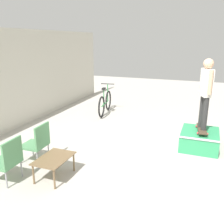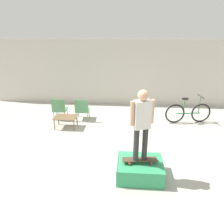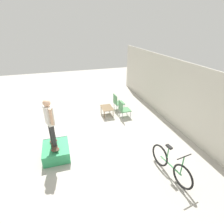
{
  "view_description": "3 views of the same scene",
  "coord_description": "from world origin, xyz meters",
  "px_view_note": "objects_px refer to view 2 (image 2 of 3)",
  "views": [
    {
      "loc": [
        -5.46,
        -1.18,
        2.67
      ],
      "look_at": [
        -0.03,
        0.93,
        0.98
      ],
      "focal_mm": 40.0,
      "sensor_mm": 36.0,
      "label": 1
    },
    {
      "loc": [
        0.58,
        -5.66,
        3.51
      ],
      "look_at": [
        0.03,
        1.1,
        0.83
      ],
      "focal_mm": 35.0,
      "sensor_mm": 36.0,
      "label": 2
    },
    {
      "loc": [
        6.29,
        -0.62,
        4.37
      ],
      "look_at": [
        -0.0,
        1.28,
        1.02
      ],
      "focal_mm": 28.0,
      "sensor_mm": 36.0,
      "label": 3
    }
  ],
  "objects_px": {
    "skate_ramp_box": "(140,169)",
    "coffee_table": "(66,118)",
    "bicycle": "(188,113)",
    "person_skater": "(142,120)",
    "patio_chair_left": "(59,108)",
    "patio_chair_right": "(82,109)",
    "skateboard_on_ramp": "(140,160)"
  },
  "relations": [
    {
      "from": "patio_chair_left",
      "to": "skateboard_on_ramp",
      "type": "bearing_deg",
      "value": 128.71
    },
    {
      "from": "person_skater",
      "to": "patio_chair_right",
      "type": "bearing_deg",
      "value": 101.3
    },
    {
      "from": "patio_chair_right",
      "to": "coffee_table",
      "type": "bearing_deg",
      "value": 55.53
    },
    {
      "from": "skateboard_on_ramp",
      "to": "coffee_table",
      "type": "height_order",
      "value": "skateboard_on_ramp"
    },
    {
      "from": "bicycle",
      "to": "coffee_table",
      "type": "bearing_deg",
      "value": -178.43
    },
    {
      "from": "skateboard_on_ramp",
      "to": "person_skater",
      "type": "relative_size",
      "value": 0.5
    },
    {
      "from": "skate_ramp_box",
      "to": "coffee_table",
      "type": "bearing_deg",
      "value": 134.65
    },
    {
      "from": "skateboard_on_ramp",
      "to": "patio_chair_left",
      "type": "xyz_separation_m",
      "value": [
        -3.04,
        3.4,
        -0.04
      ]
    },
    {
      "from": "patio_chair_left",
      "to": "bicycle",
      "type": "bearing_deg",
      "value": 177.85
    },
    {
      "from": "patio_chair_left",
      "to": "bicycle",
      "type": "height_order",
      "value": "bicycle"
    },
    {
      "from": "patio_chair_right",
      "to": "bicycle",
      "type": "xyz_separation_m",
      "value": [
        4.11,
        0.08,
        -0.07
      ]
    },
    {
      "from": "skate_ramp_box",
      "to": "skateboard_on_ramp",
      "type": "height_order",
      "value": "skateboard_on_ramp"
    },
    {
      "from": "person_skater",
      "to": "patio_chair_left",
      "type": "xyz_separation_m",
      "value": [
        -3.04,
        3.4,
        -1.07
      ]
    },
    {
      "from": "coffee_table",
      "to": "skate_ramp_box",
      "type": "bearing_deg",
      "value": -45.35
    },
    {
      "from": "person_skater",
      "to": "patio_chair_left",
      "type": "height_order",
      "value": "person_skater"
    },
    {
      "from": "skate_ramp_box",
      "to": "person_skater",
      "type": "distance_m",
      "value": 1.33
    },
    {
      "from": "skateboard_on_ramp",
      "to": "bicycle",
      "type": "relative_size",
      "value": 0.48
    },
    {
      "from": "patio_chair_right",
      "to": "skate_ramp_box",
      "type": "bearing_deg",
      "value": 119.83
    },
    {
      "from": "skate_ramp_box",
      "to": "bicycle",
      "type": "height_order",
      "value": "bicycle"
    },
    {
      "from": "patio_chair_right",
      "to": "skateboard_on_ramp",
      "type": "bearing_deg",
      "value": 119.47
    },
    {
      "from": "coffee_table",
      "to": "patio_chair_right",
      "type": "xyz_separation_m",
      "value": [
        0.46,
        0.74,
        0.1
      ]
    },
    {
      "from": "skate_ramp_box",
      "to": "person_skater",
      "type": "height_order",
      "value": "person_skater"
    },
    {
      "from": "skate_ramp_box",
      "to": "patio_chair_right",
      "type": "xyz_separation_m",
      "value": [
        -2.14,
        3.37,
        0.26
      ]
    },
    {
      "from": "coffee_table",
      "to": "patio_chair_left",
      "type": "xyz_separation_m",
      "value": [
        -0.45,
        0.74,
        0.1
      ]
    },
    {
      "from": "skate_ramp_box",
      "to": "coffee_table",
      "type": "relative_size",
      "value": 1.39
    },
    {
      "from": "skateboard_on_ramp",
      "to": "patio_chair_right",
      "type": "bearing_deg",
      "value": 115.36
    },
    {
      "from": "skate_ramp_box",
      "to": "person_skater",
      "type": "bearing_deg",
      "value": -110.43
    },
    {
      "from": "skateboard_on_ramp",
      "to": "patio_chair_right",
      "type": "xyz_separation_m",
      "value": [
        -2.13,
        3.4,
        -0.04
      ]
    },
    {
      "from": "skateboard_on_ramp",
      "to": "bicycle",
      "type": "height_order",
      "value": "bicycle"
    },
    {
      "from": "patio_chair_left",
      "to": "bicycle",
      "type": "xyz_separation_m",
      "value": [
        5.03,
        0.08,
        -0.07
      ]
    },
    {
      "from": "patio_chair_right",
      "to": "bicycle",
      "type": "bearing_deg",
      "value": 178.61
    },
    {
      "from": "patio_chair_left",
      "to": "patio_chair_right",
      "type": "distance_m",
      "value": 0.92
    }
  ]
}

